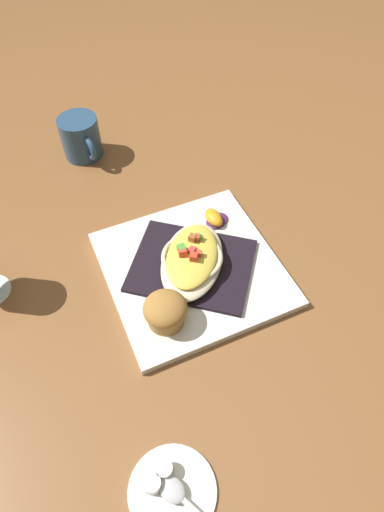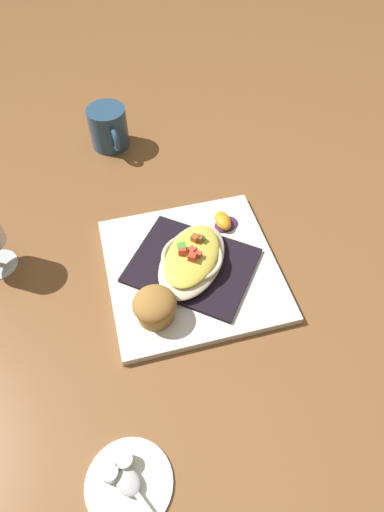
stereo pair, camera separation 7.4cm
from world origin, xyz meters
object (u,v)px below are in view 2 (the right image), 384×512
object	(u,v)px
creamer_saucer	(129,483)
spoon	(130,484)
orange_garnish	(224,222)
coffee_mug	(109,130)
muffin	(155,306)
gratin_dish	(192,258)
square_plate	(192,269)
creamer_cup_1	(110,473)
creamer_cup_0	(124,460)

from	to	relation	value
creamer_saucer	spoon	world-z (taller)	spoon
orange_garnish	coffee_mug	world-z (taller)	coffee_mug
orange_garnish	creamer_saucer	world-z (taller)	orange_garnish
coffee_mug	muffin	bearing A→B (deg)	-76.21
spoon	gratin_dish	bearing A→B (deg)	75.38
square_plate	creamer_saucer	size ratio (longest dim) A/B	2.56
square_plate	orange_garnish	xyz separation A→B (m)	(0.06, 0.10, 0.02)
gratin_dish	spoon	xyz separation A→B (m)	(-0.09, -0.35, -0.03)
creamer_cup_1	creamer_saucer	bearing A→B (deg)	-24.35
coffee_mug	creamer_cup_0	bearing A→B (deg)	-83.58
spoon	coffee_mug	bearing A→B (deg)	96.87
coffee_mug	creamer_saucer	distance (m)	0.72
muffin	creamer_saucer	xyz separation A→B (m)	(-0.03, -0.24, -0.04)
gratin_dish	muffin	distance (m)	0.12
creamer_saucer	creamer_cup_0	distance (m)	0.03
creamer_saucer	creamer_cup_1	size ratio (longest dim) A/B	4.86
muffin	orange_garnish	world-z (taller)	muffin
coffee_mug	creamer_cup_1	distance (m)	0.70
spoon	orange_garnish	bearing A→B (deg)	70.90
gratin_dish	creamer_cup_1	bearing A→B (deg)	-109.34
gratin_dish	orange_garnish	size ratio (longest dim) A/B	3.36
gratin_dish	coffee_mug	distance (m)	0.41
square_plate	creamer_cup_0	world-z (taller)	creamer_cup_0
square_plate	creamer_saucer	xyz separation A→B (m)	(-0.09, -0.34, -0.00)
spoon	creamer_cup_0	bearing A→B (deg)	107.27
muffin	creamer_cup_0	xyz separation A→B (m)	(-0.04, -0.22, -0.03)
orange_garnish	coffee_mug	bearing A→B (deg)	131.56
coffee_mug	square_plate	bearing A→B (deg)	-64.42
creamer_cup_0	muffin	bearing A→B (deg)	80.30
muffin	spoon	distance (m)	0.25
muffin	creamer_cup_0	world-z (taller)	muffin
gratin_dish	muffin	bearing A→B (deg)	-122.01
creamer_cup_0	creamer_cup_1	bearing A→B (deg)	-140.14
square_plate	muffin	world-z (taller)	muffin
gratin_dish	orange_garnish	distance (m)	0.12
square_plate	coffee_mug	bearing A→B (deg)	115.58
gratin_dish	spoon	distance (m)	0.36
gratin_dish	creamer_cup_0	world-z (taller)	gratin_dish
creamer_cup_0	gratin_dish	bearing A→B (deg)	72.67
orange_garnish	creamer_cup_1	world-z (taller)	orange_garnish
orange_garnish	square_plate	bearing A→B (deg)	-122.90
creamer_cup_0	square_plate	bearing A→B (deg)	72.66
square_plate	creamer_cup_0	bearing A→B (deg)	-107.34
gratin_dish	creamer_saucer	size ratio (longest dim) A/B	1.73
spoon	creamer_cup_1	bearing A→B (deg)	152.46
square_plate	coffee_mug	size ratio (longest dim) A/B	2.61
orange_garnish	gratin_dish	bearing A→B (deg)	-122.93
muffin	spoon	world-z (taller)	muffin
gratin_dish	muffin	world-z (taller)	muffin
square_plate	creamer_cup_1	distance (m)	0.35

